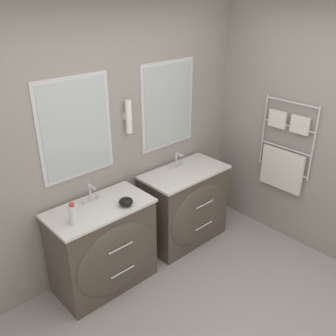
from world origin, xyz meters
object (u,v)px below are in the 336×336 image
at_px(vanity_left, 105,247).
at_px(amenity_bowl, 126,202).
at_px(toiletry_bottle, 73,214).
at_px(vanity_right, 186,206).

xyz_separation_m(vanity_left, amenity_bowl, (0.19, -0.11, 0.46)).
relative_size(vanity_left, toiletry_bottle, 4.94).
relative_size(vanity_left, vanity_right, 1.00).
bearing_deg(toiletry_bottle, vanity_left, 9.60).
bearing_deg(vanity_right, amenity_bowl, -172.96).
height_order(vanity_right, amenity_bowl, amenity_bowl).
bearing_deg(toiletry_bottle, amenity_bowl, -6.83).
xyz_separation_m(vanity_left, toiletry_bottle, (-0.30, -0.05, 0.51)).
xyz_separation_m(vanity_right, amenity_bowl, (-0.88, -0.11, 0.46)).
relative_size(vanity_left, amenity_bowl, 7.45).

